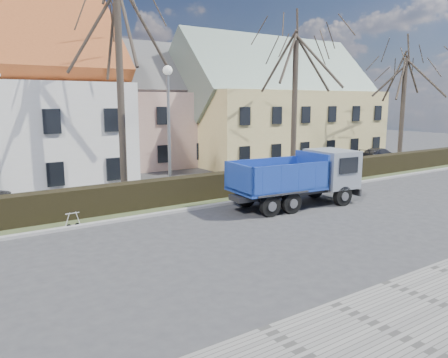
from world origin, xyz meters
TOP-DOWN VIEW (x-y plane):
  - ground at (0.00, 0.00)m, footprint 120.00×120.00m
  - curb_far at (0.00, 4.60)m, footprint 80.00×0.30m
  - grass_strip at (0.00, 6.20)m, footprint 80.00×3.00m
  - hedge at (0.00, 6.00)m, footprint 60.00×0.90m
  - building_pink at (4.00, 20.00)m, footprint 10.80×8.80m
  - building_yellow at (16.00, 17.00)m, footprint 18.80×10.80m
  - tree_1 at (-2.00, 8.50)m, footprint 9.20×9.20m
  - tree_2 at (10.00, 8.50)m, footprint 8.00×8.00m
  - tree_3 at (22.00, 8.50)m, footprint 7.60×7.60m
  - dump_truck at (4.20, 2.39)m, footprint 7.16×3.22m
  - streetlight at (-0.08, 7.00)m, footprint 0.55×0.55m
  - cart_frame at (-5.96, 4.72)m, footprint 0.80×0.48m
  - parked_car_b at (21.71, 10.25)m, footprint 4.29×2.08m

SIDE VIEW (x-z plane):
  - ground at x=0.00m, z-range 0.00..0.00m
  - grass_strip at x=0.00m, z-range 0.00..0.10m
  - curb_far at x=0.00m, z-range 0.00..0.12m
  - cart_frame at x=-5.96m, z-range 0.00..0.72m
  - parked_car_b at x=21.71m, z-range 0.00..1.20m
  - hedge at x=0.00m, z-range 0.00..1.30m
  - dump_truck at x=4.20m, z-range 0.00..2.78m
  - streetlight at x=-0.08m, z-range 0.00..6.99m
  - building_pink at x=4.00m, z-range 0.00..8.00m
  - building_yellow at x=16.00m, z-range 0.00..8.50m
  - tree_3 at x=22.00m, z-range 0.00..10.45m
  - tree_2 at x=10.00m, z-range 0.00..11.00m
  - tree_1 at x=-2.00m, z-range 0.00..12.65m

